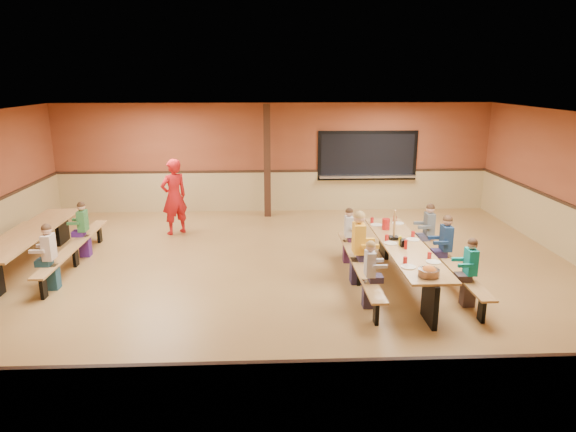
{
  "coord_description": "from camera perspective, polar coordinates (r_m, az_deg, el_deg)",
  "views": [
    {
      "loc": [
        -0.26,
        -9.15,
        3.67
      ],
      "look_at": [
        0.16,
        0.12,
        1.15
      ],
      "focal_mm": 32.0,
      "sensor_mm": 36.0,
      "label": 1
    }
  ],
  "objects": [
    {
      "name": "ground",
      "position": [
        9.86,
        -0.91,
        -6.65
      ],
      "size": [
        12.0,
        12.0,
        0.0
      ],
      "primitive_type": "plane",
      "color": "olive",
      "rests_on": "ground"
    },
    {
      "name": "room_envelope",
      "position": [
        9.62,
        -0.92,
        -2.84
      ],
      "size": [
        12.04,
        10.04,
        3.02
      ],
      "color": "brown",
      "rests_on": "ground"
    },
    {
      "name": "kitchen_pass_through",
      "position": [
        14.56,
        8.81,
        6.41
      ],
      "size": [
        2.78,
        0.28,
        1.38
      ],
      "color": "black",
      "rests_on": "ground"
    },
    {
      "name": "structural_post",
      "position": [
        13.72,
        -2.33,
        6.09
      ],
      "size": [
        0.18,
        0.18,
        3.0
      ],
      "primitive_type": "cube",
      "color": "black",
      "rests_on": "ground"
    },
    {
      "name": "cafeteria_table_main",
      "position": [
        9.56,
        12.76,
        -4.4
      ],
      "size": [
        1.91,
        3.7,
        0.74
      ],
      "color": "#AA7C43",
      "rests_on": "ground"
    },
    {
      "name": "cafeteria_table_second",
      "position": [
        11.34,
        -26.63,
        -2.56
      ],
      "size": [
        1.91,
        3.7,
        0.74
      ],
      "color": "#AA7C43",
      "rests_on": "ground"
    },
    {
      "name": "seated_child_white_left",
      "position": [
        8.48,
        9.04,
        -6.49
      ],
      "size": [
        0.33,
        0.27,
        1.12
      ],
      "primitive_type": null,
      "color": "silver",
      "rests_on": "ground"
    },
    {
      "name": "seated_adult_yellow",
      "position": [
        9.4,
        7.82,
        -3.55
      ],
      "size": [
        0.43,
        0.35,
        1.34
      ],
      "primitive_type": null,
      "color": "yellow",
      "rests_on": "ground"
    },
    {
      "name": "seated_child_grey_left",
      "position": [
        10.47,
        6.74,
        -2.18
      ],
      "size": [
        0.33,
        0.27,
        1.12
      ],
      "primitive_type": null,
      "color": "silver",
      "rests_on": "ground"
    },
    {
      "name": "seated_child_teal_right",
      "position": [
        8.94,
        19.54,
        -5.98
      ],
      "size": [
        0.34,
        0.28,
        1.15
      ],
      "primitive_type": null,
      "color": "#108D87",
      "rests_on": "ground"
    },
    {
      "name": "seated_child_navy_right",
      "position": [
        9.96,
        17.09,
        -3.41
      ],
      "size": [
        0.37,
        0.3,
        1.21
      ],
      "primitive_type": null,
      "color": "navy",
      "rests_on": "ground"
    },
    {
      "name": "seated_child_char_right",
      "position": [
        10.86,
        15.36,
        -1.82
      ],
      "size": [
        0.36,
        0.29,
        1.19
      ],
      "primitive_type": null,
      "color": "#515A5D",
      "rests_on": "ground"
    },
    {
      "name": "seated_child_green_sec",
      "position": [
        11.55,
        -21.76,
        -1.43
      ],
      "size": [
        0.35,
        0.28,
        1.16
      ],
      "primitive_type": null,
      "color": "#316E37",
      "rests_on": "ground"
    },
    {
      "name": "seated_child_tan_sec",
      "position": [
        9.99,
        -24.93,
        -4.19
      ],
      "size": [
        0.36,
        0.29,
        1.19
      ],
      "primitive_type": null,
      "color": "#BEA995",
      "rests_on": "ground"
    },
    {
      "name": "standing_woman",
      "position": [
        12.52,
        -12.54,
        2.1
      ],
      "size": [
        0.79,
        0.75,
        1.82
      ],
      "primitive_type": "imported",
      "rotation": [
        0.0,
        0.0,
        3.8
      ],
      "color": "red",
      "rests_on": "ground"
    },
    {
      "name": "punch_pitcher",
      "position": [
        10.35,
        10.83,
        -0.89
      ],
      "size": [
        0.16,
        0.16,
        0.22
      ],
      "primitive_type": "cylinder",
      "color": "red",
      "rests_on": "cafeteria_table_main"
    },
    {
      "name": "chip_bowl",
      "position": [
        8.1,
        15.39,
        -6.01
      ],
      "size": [
        0.32,
        0.32,
        0.15
      ],
      "primitive_type": null,
      "color": "orange",
      "rests_on": "cafeteria_table_main"
    },
    {
      "name": "napkin_dispenser",
      "position": [
        9.4,
        12.69,
        -2.94
      ],
      "size": [
        0.1,
        0.14,
        0.13
      ],
      "primitive_type": "cube",
      "color": "black",
      "rests_on": "cafeteria_table_main"
    },
    {
      "name": "condiment_mustard",
      "position": [
        9.44,
        12.35,
        -2.69
      ],
      "size": [
        0.06,
        0.06,
        0.17
      ],
      "primitive_type": "cylinder",
      "color": "yellow",
      "rests_on": "cafeteria_table_main"
    },
    {
      "name": "condiment_ketchup",
      "position": [
        9.26,
        12.96,
        -3.1
      ],
      "size": [
        0.06,
        0.06,
        0.17
      ],
      "primitive_type": "cylinder",
      "color": "#B2140F",
      "rests_on": "cafeteria_table_main"
    },
    {
      "name": "table_paddle",
      "position": [
        9.74,
        11.7,
        -1.8
      ],
      "size": [
        0.16,
        0.16,
        0.56
      ],
      "color": "black",
      "rests_on": "cafeteria_table_main"
    },
    {
      "name": "place_settings",
      "position": [
        9.47,
        12.85,
        -2.86
      ],
      "size": [
        0.65,
        3.3,
        0.11
      ],
      "primitive_type": null,
      "color": "beige",
      "rests_on": "cafeteria_table_main"
    }
  ]
}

